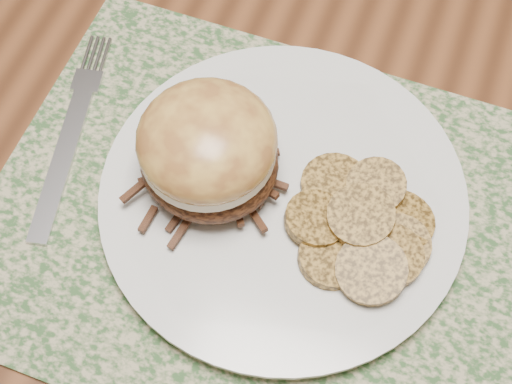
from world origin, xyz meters
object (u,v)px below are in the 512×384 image
dinner_plate (283,197)px  dining_table (232,169)px  fork (72,131)px  pork_sandwich (208,149)px

dinner_plate → dining_table: bearing=140.0°
fork → pork_sandwich: bearing=-14.4°
pork_sandwich → dining_table: bearing=113.6°
dining_table → pork_sandwich: bearing=-80.6°
dining_table → pork_sandwich: pork_sandwich is taller
dinner_plate → fork: size_ratio=1.33×
dinner_plate → fork: bearing=-179.9°
pork_sandwich → fork: (-0.12, 0.01, -0.05)m
pork_sandwich → fork: size_ratio=0.63×
dining_table → pork_sandwich: (0.01, -0.06, 0.14)m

